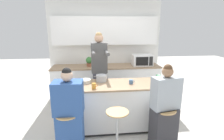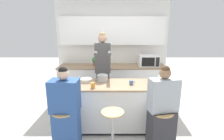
{
  "view_description": "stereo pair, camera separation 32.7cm",
  "coord_description": "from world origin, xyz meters",
  "px_view_note": "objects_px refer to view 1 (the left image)",
  "views": [
    {
      "loc": [
        -0.34,
        -3.09,
        1.93
      ],
      "look_at": [
        0.0,
        0.07,
        1.14
      ],
      "focal_mm": 28.0,
      "sensor_mm": 36.0,
      "label": 1
    },
    {
      "loc": [
        -0.01,
        -3.1,
        1.93
      ],
      "look_at": [
        0.0,
        0.07,
        1.14
      ],
      "focal_mm": 28.0,
      "sensor_mm": 36.0,
      "label": 2
    }
  ],
  "objects_px": {
    "bar_stool_rightmost": "(163,128)",
    "juice_carton": "(159,81)",
    "kitchen_island": "(112,106)",
    "person_cooking": "(99,73)",
    "bar_stool_center": "(117,130)",
    "coffee_cup_near": "(131,82)",
    "bar_stool_leftmost": "(68,133)",
    "banana_bunch": "(68,88)",
    "potted_plant": "(89,61)",
    "person_wrapped_blanket": "(69,115)",
    "cooking_pot": "(102,78)",
    "coffee_cup_far": "(94,86)",
    "person_seated_near": "(165,111)",
    "fruit_bowl": "(85,81)",
    "microwave": "(142,60)"
  },
  "relations": [
    {
      "from": "person_wrapped_blanket",
      "to": "fruit_bowl",
      "type": "bearing_deg",
      "value": 77.4
    },
    {
      "from": "fruit_bowl",
      "to": "bar_stool_rightmost",
      "type": "bearing_deg",
      "value": -32.87
    },
    {
      "from": "person_seated_near",
      "to": "potted_plant",
      "type": "xyz_separation_m",
      "value": [
        -1.22,
        2.16,
        0.41
      ]
    },
    {
      "from": "bar_stool_rightmost",
      "to": "juice_carton",
      "type": "distance_m",
      "value": 0.8
    },
    {
      "from": "coffee_cup_near",
      "to": "juice_carton",
      "type": "relative_size",
      "value": 0.48
    },
    {
      "from": "bar_stool_leftmost",
      "to": "bar_stool_center",
      "type": "bearing_deg",
      "value": -0.78
    },
    {
      "from": "person_wrapped_blanket",
      "to": "coffee_cup_far",
      "type": "bearing_deg",
      "value": 51.4
    },
    {
      "from": "kitchen_island",
      "to": "person_wrapped_blanket",
      "type": "relative_size",
      "value": 1.37
    },
    {
      "from": "person_cooking",
      "to": "kitchen_island",
      "type": "bearing_deg",
      "value": -75.56
    },
    {
      "from": "person_cooking",
      "to": "cooking_pot",
      "type": "relative_size",
      "value": 6.01
    },
    {
      "from": "fruit_bowl",
      "to": "juice_carton",
      "type": "relative_size",
      "value": 1.0
    },
    {
      "from": "bar_stool_rightmost",
      "to": "coffee_cup_near",
      "type": "bearing_deg",
      "value": 121.19
    },
    {
      "from": "coffee_cup_near",
      "to": "coffee_cup_far",
      "type": "height_order",
      "value": "coffee_cup_far"
    },
    {
      "from": "banana_bunch",
      "to": "person_cooking",
      "type": "bearing_deg",
      "value": 56.64
    },
    {
      "from": "bar_stool_rightmost",
      "to": "person_seated_near",
      "type": "height_order",
      "value": "person_seated_near"
    },
    {
      "from": "kitchen_island",
      "to": "person_cooking",
      "type": "distance_m",
      "value": 0.86
    },
    {
      "from": "bar_stool_leftmost",
      "to": "juice_carton",
      "type": "height_order",
      "value": "juice_carton"
    },
    {
      "from": "cooking_pot",
      "to": "microwave",
      "type": "bearing_deg",
      "value": 47.48
    },
    {
      "from": "potted_plant",
      "to": "bar_stool_center",
      "type": "bearing_deg",
      "value": -78.22
    },
    {
      "from": "kitchen_island",
      "to": "coffee_cup_near",
      "type": "distance_m",
      "value": 0.59
    },
    {
      "from": "cooking_pot",
      "to": "juice_carton",
      "type": "xyz_separation_m",
      "value": [
        1.0,
        -0.41,
        0.04
      ]
    },
    {
      "from": "fruit_bowl",
      "to": "microwave",
      "type": "height_order",
      "value": "microwave"
    },
    {
      "from": "bar_stool_center",
      "to": "banana_bunch",
      "type": "bearing_deg",
      "value": 147.74
    },
    {
      "from": "cooking_pot",
      "to": "potted_plant",
      "type": "xyz_separation_m",
      "value": [
        -0.26,
        1.32,
        0.08
      ]
    },
    {
      "from": "bar_stool_rightmost",
      "to": "potted_plant",
      "type": "distance_m",
      "value": 2.59
    },
    {
      "from": "person_cooking",
      "to": "person_wrapped_blanket",
      "type": "relative_size",
      "value": 1.32
    },
    {
      "from": "bar_stool_center",
      "to": "banana_bunch",
      "type": "xyz_separation_m",
      "value": [
        -0.79,
        0.5,
        0.56
      ]
    },
    {
      "from": "kitchen_island",
      "to": "bar_stool_rightmost",
      "type": "relative_size",
      "value": 2.76
    },
    {
      "from": "fruit_bowl",
      "to": "bar_stool_leftmost",
      "type": "bearing_deg",
      "value": -106.5
    },
    {
      "from": "bar_stool_center",
      "to": "microwave",
      "type": "distance_m",
      "value": 2.45
    },
    {
      "from": "coffee_cup_near",
      "to": "fruit_bowl",
      "type": "bearing_deg",
      "value": 169.97
    },
    {
      "from": "person_wrapped_blanket",
      "to": "banana_bunch",
      "type": "xyz_separation_m",
      "value": [
        -0.07,
        0.47,
        0.27
      ]
    },
    {
      "from": "coffee_cup_far",
      "to": "juice_carton",
      "type": "xyz_separation_m",
      "value": [
        1.15,
        -0.0,
        0.06
      ]
    },
    {
      "from": "person_cooking",
      "to": "juice_carton",
      "type": "bearing_deg",
      "value": -44.89
    },
    {
      "from": "person_cooking",
      "to": "potted_plant",
      "type": "distance_m",
      "value": 0.85
    },
    {
      "from": "bar_stool_rightmost",
      "to": "coffee_cup_far",
      "type": "distance_m",
      "value": 1.33
    },
    {
      "from": "person_seated_near",
      "to": "fruit_bowl",
      "type": "bearing_deg",
      "value": 136.38
    },
    {
      "from": "bar_stool_leftmost",
      "to": "person_cooking",
      "type": "relative_size",
      "value": 0.37
    },
    {
      "from": "coffee_cup_near",
      "to": "potted_plant",
      "type": "relative_size",
      "value": 0.43
    },
    {
      "from": "bar_stool_center",
      "to": "coffee_cup_near",
      "type": "height_order",
      "value": "coffee_cup_near"
    },
    {
      "from": "coffee_cup_far",
      "to": "person_cooking",
      "type": "bearing_deg",
      "value": 82.03
    },
    {
      "from": "person_seated_near",
      "to": "fruit_bowl",
      "type": "relative_size",
      "value": 6.15
    },
    {
      "from": "coffee_cup_near",
      "to": "potted_plant",
      "type": "bearing_deg",
      "value": 117.81
    },
    {
      "from": "kitchen_island",
      "to": "person_seated_near",
      "type": "height_order",
      "value": "person_seated_near"
    },
    {
      "from": "banana_bunch",
      "to": "bar_stool_center",
      "type": "bearing_deg",
      "value": -32.26
    },
    {
      "from": "cooking_pot",
      "to": "coffee_cup_near",
      "type": "height_order",
      "value": "cooking_pot"
    },
    {
      "from": "person_cooking",
      "to": "person_wrapped_blanket",
      "type": "xyz_separation_m",
      "value": [
        -0.5,
        -1.34,
        -0.28
      ]
    },
    {
      "from": "bar_stool_leftmost",
      "to": "bar_stool_center",
      "type": "height_order",
      "value": "same"
    },
    {
      "from": "bar_stool_leftmost",
      "to": "banana_bunch",
      "type": "height_order",
      "value": "banana_bunch"
    },
    {
      "from": "juice_carton",
      "to": "potted_plant",
      "type": "xyz_separation_m",
      "value": [
        -1.26,
        1.73,
        0.04
      ]
    }
  ]
}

